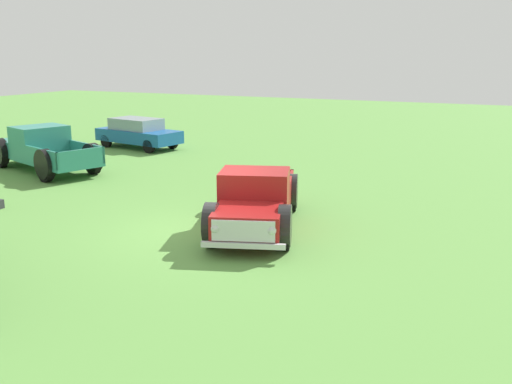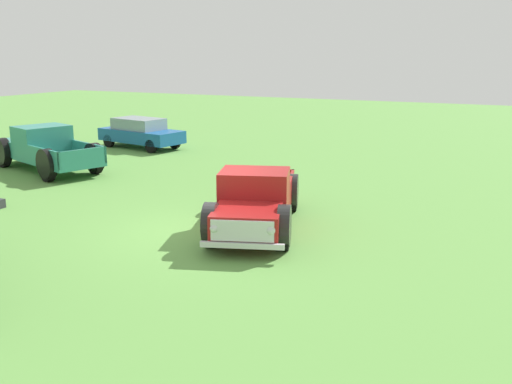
{
  "view_description": "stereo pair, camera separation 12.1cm",
  "coord_description": "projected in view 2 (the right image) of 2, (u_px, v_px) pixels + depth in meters",
  "views": [
    {
      "loc": [
        -11.82,
        -6.89,
        4.31
      ],
      "look_at": [
        0.99,
        -1.0,
        0.9
      ],
      "focal_mm": 40.98,
      "sensor_mm": 36.0,
      "label": 1
    },
    {
      "loc": [
        -11.76,
        -7.0,
        4.31
      ],
      "look_at": [
        0.99,
        -1.0,
        0.9
      ],
      "focal_mm": 40.98,
      "sensor_mm": 36.0,
      "label": 2
    }
  ],
  "objects": [
    {
      "name": "ground_plane",
      "position": [
        202.0,
        232.0,
        14.26
      ],
      "size": [
        80.0,
        80.0,
        0.0
      ],
      "primitive_type": "plane",
      "color": "#5B9342"
    },
    {
      "name": "pickup_truck_foreground",
      "position": [
        254.0,
        203.0,
        14.21
      ],
      "size": [
        5.22,
        3.22,
        1.51
      ],
      "color": "maroon",
      "rests_on": "ground_plane"
    },
    {
      "name": "pickup_truck_behind_left",
      "position": [
        42.0,
        149.0,
        21.7
      ],
      "size": [
        3.58,
        5.67,
        1.63
      ],
      "color": "#2D8475",
      "rests_on": "ground_plane"
    },
    {
      "name": "sedan_distant_a",
      "position": [
        141.0,
        132.0,
        26.56
      ],
      "size": [
        2.36,
        4.26,
        1.35
      ],
      "color": "#195699",
      "rests_on": "ground_plane"
    }
  ]
}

